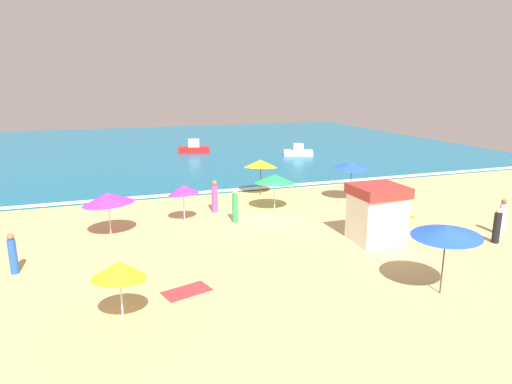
{
  "coord_description": "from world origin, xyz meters",
  "views": [
    {
      "loc": [
        -7.86,
        -20.51,
        6.8
      ],
      "look_at": [
        0.2,
        2.59,
        0.8
      ],
      "focal_mm": 31.48,
      "sensor_mm": 36.0,
      "label": 1
    }
  ],
  "objects": [
    {
      "name": "beachgoer_1",
      "position": [
        8.07,
        -6.51,
        0.73
      ],
      "size": [
        0.43,
        0.43,
        1.55
      ],
      "color": "black",
      "rests_on": "ground_plane"
    },
    {
      "name": "beach_umbrella_7",
      "position": [
        1.29,
        4.88,
        1.97
      ],
      "size": [
        2.8,
        2.82,
        2.31
      ],
      "color": "#4C3823",
      "rests_on": "ground_plane"
    },
    {
      "name": "lifeguard_cabana",
      "position": [
        3.23,
        -4.62,
        1.28
      ],
      "size": [
        2.14,
        2.07,
        2.51
      ],
      "color": "white",
      "rests_on": "ground_plane"
    },
    {
      "name": "beach_umbrella_5",
      "position": [
        0.91,
        1.54,
        1.73
      ],
      "size": [
        3.1,
        3.11,
        2.0
      ],
      "color": "silver",
      "rests_on": "ground_plane"
    },
    {
      "name": "beach_umbrella_4",
      "position": [
        2.4,
        -9.64,
        2.16
      ],
      "size": [
        2.74,
        2.73,
        2.4
      ],
      "color": "#4C3823",
      "rests_on": "ground_plane"
    },
    {
      "name": "small_boat_0",
      "position": [
        0.71,
        22.36,
        0.54
      ],
      "size": [
        3.18,
        1.82,
        1.36
      ],
      "color": "red",
      "rests_on": "ocean_water"
    },
    {
      "name": "beach_umbrella_3",
      "position": [
        5.78,
        1.78,
        2.14
      ],
      "size": [
        2.57,
        2.58,
        2.41
      ],
      "color": "#4C3823",
      "rests_on": "ground_plane"
    },
    {
      "name": "beach_towel_1",
      "position": [
        6.4,
        -1.91,
        0.01
      ],
      "size": [
        1.8,
        1.08,
        0.01
      ],
      "color": "orange",
      "rests_on": "ground_plane"
    },
    {
      "name": "wave_breaker_foam",
      "position": [
        0.0,
        6.3,
        0.1
      ],
      "size": [
        57.0,
        0.7,
        0.01
      ],
      "primitive_type": "cube",
      "color": "white",
      "rests_on": "ocean_water"
    },
    {
      "name": "beach_towel_0",
      "position": [
        -5.52,
        -6.76,
        0.01
      ],
      "size": [
        1.76,
        1.31,
        0.01
      ],
      "color": "red",
      "rests_on": "ground_plane"
    },
    {
      "name": "beach_umbrella_0",
      "position": [
        -7.73,
        0.05,
        1.74
      ],
      "size": [
        3.23,
        3.22,
        2.07
      ],
      "color": "silver",
      "rests_on": "ground_plane"
    },
    {
      "name": "beachgoer_3",
      "position": [
        9.16,
        -5.76,
        0.8
      ],
      "size": [
        0.32,
        0.32,
        1.68
      ],
      "color": "white",
      "rests_on": "ground_plane"
    },
    {
      "name": "ocean_water",
      "position": [
        0.0,
        28.0,
        0.05
      ],
      "size": [
        60.0,
        44.0,
        0.1
      ],
      "primitive_type": "cube",
      "color": "#146B93",
      "rests_on": "ground_plane"
    },
    {
      "name": "beach_umbrella_2",
      "position": [
        -7.63,
        -8.13,
        1.64
      ],
      "size": [
        2.22,
        2.22,
        1.98
      ],
      "color": "silver",
      "rests_on": "ground_plane"
    },
    {
      "name": "small_boat_1",
      "position": [
        9.63,
        17.58,
        0.46
      ],
      "size": [
        2.99,
        2.26,
        1.12
      ],
      "color": "white",
      "rests_on": "ocean_water"
    },
    {
      "name": "beachgoer_4",
      "position": [
        -2.3,
        2.14,
        0.84
      ],
      "size": [
        0.4,
        0.4,
        1.74
      ],
      "color": "#D84CA5",
      "rests_on": "ground_plane"
    },
    {
      "name": "beachgoer_5",
      "position": [
        -11.17,
        -3.23,
        0.75
      ],
      "size": [
        0.36,
        0.36,
        1.54
      ],
      "color": "blue",
      "rests_on": "ground_plane"
    },
    {
      "name": "beachgoer_0",
      "position": [
        -1.77,
        0.07,
        0.79
      ],
      "size": [
        0.43,
        0.43,
        1.67
      ],
      "color": "green",
      "rests_on": "ground_plane"
    },
    {
      "name": "ground_plane",
      "position": [
        0.0,
        0.0,
        0.0
      ],
      "size": [
        60.0,
        60.0,
        0.0
      ],
      "primitive_type": "plane",
      "color": "#D8B775"
    },
    {
      "name": "beach_umbrella_6",
      "position": [
        -4.16,
        1.0,
        1.65
      ],
      "size": [
        2.15,
        2.14,
        1.94
      ],
      "color": "silver",
      "rests_on": "ground_plane"
    }
  ]
}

